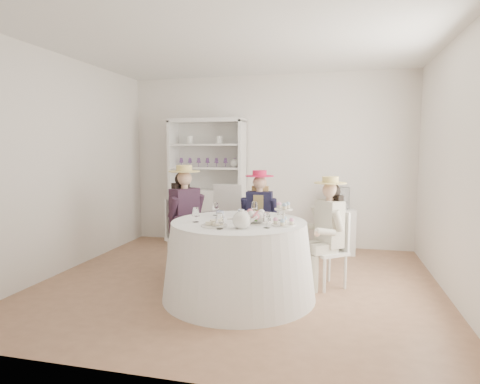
# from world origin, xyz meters

# --- Properties ---
(ground) EXTENTS (4.50, 4.50, 0.00)m
(ground) POSITION_xyz_m (0.00, 0.00, 0.00)
(ground) COLOR #8B6145
(ground) RESTS_ON ground
(ceiling) EXTENTS (4.50, 4.50, 0.00)m
(ceiling) POSITION_xyz_m (0.00, 0.00, 2.70)
(ceiling) COLOR white
(ceiling) RESTS_ON wall_back
(wall_back) EXTENTS (4.50, 0.00, 4.50)m
(wall_back) POSITION_xyz_m (0.00, 2.00, 1.35)
(wall_back) COLOR white
(wall_back) RESTS_ON ground
(wall_front) EXTENTS (4.50, 0.00, 4.50)m
(wall_front) POSITION_xyz_m (0.00, -2.00, 1.35)
(wall_front) COLOR white
(wall_front) RESTS_ON ground
(wall_left) EXTENTS (0.00, 4.50, 4.50)m
(wall_left) POSITION_xyz_m (-2.25, 0.00, 1.35)
(wall_left) COLOR white
(wall_left) RESTS_ON ground
(wall_right) EXTENTS (0.00, 4.50, 4.50)m
(wall_right) POSITION_xyz_m (2.25, 0.00, 1.35)
(wall_right) COLOR white
(wall_right) RESTS_ON ground
(tea_table) EXTENTS (1.59, 1.59, 0.80)m
(tea_table) POSITION_xyz_m (0.11, -0.39, 0.40)
(tea_table) COLOR white
(tea_table) RESTS_ON ground
(hutch) EXTENTS (1.27, 0.65, 2.01)m
(hutch) POSITION_xyz_m (-0.93, 1.77, 0.72)
(hutch) COLOR silver
(hutch) RESTS_ON ground
(side_table) EXTENTS (0.50, 0.50, 0.67)m
(side_table) POSITION_xyz_m (1.12, 1.67, 0.33)
(side_table) COLOR silver
(side_table) RESTS_ON ground
(hatbox) EXTENTS (0.40, 0.40, 0.31)m
(hatbox) POSITION_xyz_m (1.12, 1.67, 0.82)
(hatbox) COLOR black
(hatbox) RESTS_ON side_table
(guest_left) EXTENTS (0.58, 0.53, 1.35)m
(guest_left) POSITION_xyz_m (-0.71, 0.22, 0.76)
(guest_left) COLOR silver
(guest_left) RESTS_ON ground
(guest_mid) EXTENTS (0.46, 0.48, 1.27)m
(guest_mid) POSITION_xyz_m (0.12, 0.63, 0.72)
(guest_mid) COLOR silver
(guest_mid) RESTS_ON ground
(guest_right) EXTENTS (0.53, 0.52, 1.24)m
(guest_right) POSITION_xyz_m (1.00, 0.11, 0.70)
(guest_right) COLOR silver
(guest_right) RESTS_ON ground
(spare_chair) EXTENTS (0.44, 0.44, 1.05)m
(spare_chair) POSITION_xyz_m (-0.39, 1.12, 0.56)
(spare_chair) COLOR silver
(spare_chair) RESTS_ON ground
(teacup_a) EXTENTS (0.11, 0.11, 0.07)m
(teacup_a) POSITION_xyz_m (-0.13, -0.26, 0.84)
(teacup_a) COLOR white
(teacup_a) RESTS_ON tea_table
(teacup_b) EXTENTS (0.09, 0.09, 0.07)m
(teacup_b) POSITION_xyz_m (0.06, -0.09, 0.84)
(teacup_b) COLOR white
(teacup_b) RESTS_ON tea_table
(teacup_c) EXTENTS (0.11, 0.11, 0.07)m
(teacup_c) POSITION_xyz_m (0.33, -0.25, 0.84)
(teacup_c) COLOR white
(teacup_c) RESTS_ON tea_table
(flower_bowl) EXTENTS (0.30, 0.30, 0.06)m
(flower_bowl) POSITION_xyz_m (0.30, -0.43, 0.83)
(flower_bowl) COLOR white
(flower_bowl) RESTS_ON tea_table
(flower_arrangement) EXTENTS (0.18, 0.17, 0.07)m
(flower_arrangement) POSITION_xyz_m (0.29, -0.47, 0.89)
(flower_arrangement) COLOR pink
(flower_arrangement) RESTS_ON tea_table
(table_teapot) EXTENTS (0.24, 0.17, 0.18)m
(table_teapot) POSITION_xyz_m (0.22, -0.75, 0.88)
(table_teapot) COLOR white
(table_teapot) RESTS_ON tea_table
(sandwich_plate) EXTENTS (0.26, 0.26, 0.06)m
(sandwich_plate) POSITION_xyz_m (-0.06, -0.71, 0.82)
(sandwich_plate) COLOR white
(sandwich_plate) RESTS_ON tea_table
(cupcake_stand) EXTENTS (0.24, 0.24, 0.22)m
(cupcake_stand) POSITION_xyz_m (0.58, -0.51, 0.88)
(cupcake_stand) COLOR white
(cupcake_stand) RESTS_ON tea_table
(stemware_set) EXTENTS (0.91, 0.95, 0.15)m
(stemware_set) POSITION_xyz_m (0.11, -0.39, 0.88)
(stemware_set) COLOR white
(stemware_set) RESTS_ON tea_table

